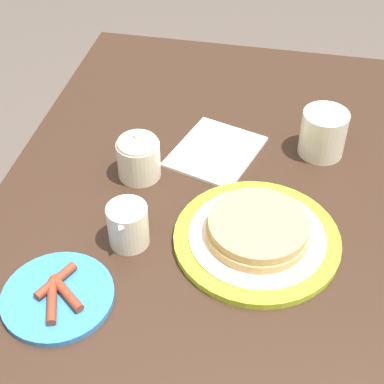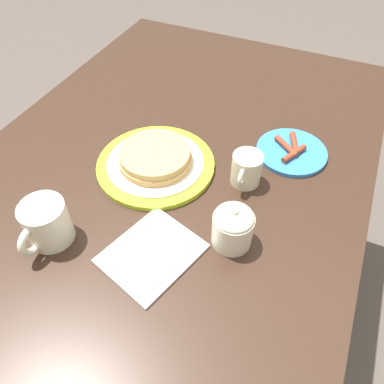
{
  "view_description": "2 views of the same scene",
  "coord_description": "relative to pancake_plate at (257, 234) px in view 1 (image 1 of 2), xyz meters",
  "views": [
    {
      "loc": [
        -0.62,
        -0.05,
        1.46
      ],
      "look_at": [
        0.09,
        0.1,
        0.79
      ],
      "focal_mm": 55.0,
      "sensor_mm": 36.0,
      "label": 1
    },
    {
      "loc": [
        0.55,
        0.3,
        1.36
      ],
      "look_at": [
        0.09,
        0.1,
        0.79
      ],
      "focal_mm": 35.0,
      "sensor_mm": 36.0,
      "label": 2
    }
  ],
  "objects": [
    {
      "name": "creamer_pitcher",
      "position": [
        -0.04,
        0.2,
        0.02
      ],
      "size": [
        0.1,
        0.06,
        0.08
      ],
      "color": "beige",
      "rests_on": "dining_table"
    },
    {
      "name": "coffee_mug",
      "position": [
        0.26,
        -0.09,
        0.03
      ],
      "size": [
        0.12,
        0.08,
        0.09
      ],
      "color": "beige",
      "rests_on": "dining_table"
    },
    {
      "name": "dining_table",
      "position": [
        -0.03,
        0.02,
        -0.14
      ],
      "size": [
        1.31,
        0.88,
        0.76
      ],
      "color": "#332116",
      "rests_on": "ground_plane"
    },
    {
      "name": "napkin",
      "position": [
        0.21,
        0.1,
        -0.01
      ],
      "size": [
        0.2,
        0.18,
        0.01
      ],
      "color": "white",
      "rests_on": "dining_table"
    },
    {
      "name": "side_plate_bacon",
      "position": [
        -0.17,
        0.27,
        -0.01
      ],
      "size": [
        0.16,
        0.16,
        0.02
      ],
      "color": "#337AC6",
      "rests_on": "dining_table"
    },
    {
      "name": "pancake_plate",
      "position": [
        0.0,
        0.0,
        0.0
      ],
      "size": [
        0.27,
        0.27,
        0.05
      ],
      "color": "#AAC628",
      "rests_on": "dining_table"
    },
    {
      "name": "sugar_bowl",
      "position": [
        0.12,
        0.23,
        0.03
      ],
      "size": [
        0.08,
        0.08,
        0.09
      ],
      "color": "beige",
      "rests_on": "dining_table"
    }
  ]
}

